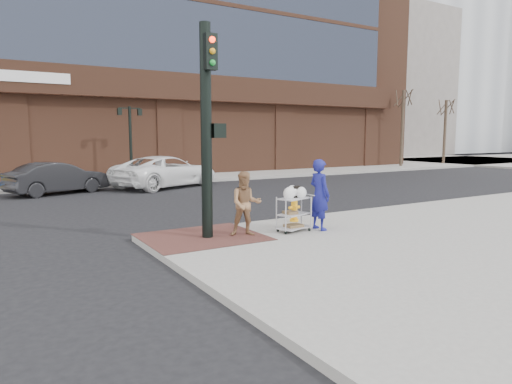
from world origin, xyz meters
TOP-DOWN VIEW (x-y plane):
  - ground at (0.00, 0.00)m, footprint 220.00×220.00m
  - sidewalk_far at (12.50, 32.00)m, footprint 65.00×36.00m
  - brick_curb_ramp at (-0.60, 0.90)m, footprint 2.80×2.40m
  - filler_block at (40.00, 38.00)m, footprint 14.00×20.00m
  - bare_tree_a at (24.00, 16.50)m, footprint 1.80×1.80m
  - bare_tree_b at (30.00, 17.00)m, footprint 1.80×1.80m
  - lamp_post at (2.00, 16.00)m, footprint 1.32×0.22m
  - traffic_signal_pole at (-0.48, 0.77)m, footprint 0.61×0.51m
  - woman_blue at (2.38, 0.14)m, footprint 0.46×0.68m
  - pedestrian_tan at (0.39, 0.49)m, footprint 0.94×0.85m
  - sedan_dark at (-2.20, 12.82)m, footprint 4.56×2.88m
  - minivan_white at (2.86, 12.87)m, footprint 6.24×4.66m
  - utility_cart at (1.68, 0.29)m, footprint 0.95×0.70m
  - fire_hydrant at (2.49, 1.40)m, footprint 0.36×0.25m

SIDE VIEW (x-z plane):
  - ground at x=0.00m, z-range 0.00..0.00m
  - sidewalk_far at x=12.50m, z-range 0.00..0.15m
  - brick_curb_ramp at x=-0.60m, z-range 0.15..0.16m
  - fire_hydrant at x=2.49m, z-range 0.16..0.92m
  - utility_cart at x=1.68m, z-range 0.10..1.27m
  - sedan_dark at x=-2.20m, z-range 0.00..1.42m
  - minivan_white at x=2.86m, z-range 0.00..1.57m
  - pedestrian_tan at x=0.39m, z-range 0.15..1.72m
  - woman_blue at x=2.38m, z-range 0.15..1.99m
  - lamp_post at x=2.00m, z-range 0.62..4.62m
  - traffic_signal_pole at x=-0.48m, z-range 0.33..5.33m
  - bare_tree_b at x=30.00m, z-range 2.44..9.14m
  - bare_tree_a at x=24.00m, z-range 2.67..9.87m
  - filler_block at x=40.00m, z-range 0.00..18.00m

